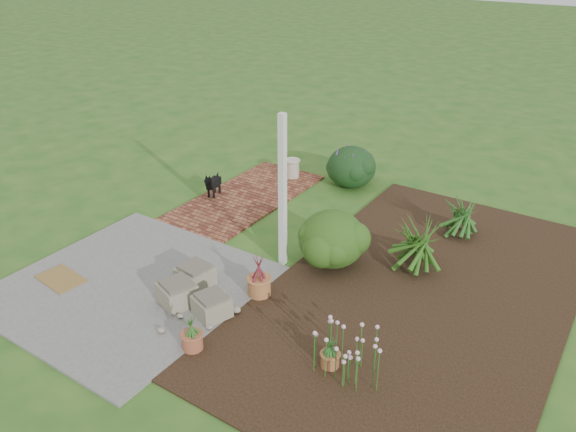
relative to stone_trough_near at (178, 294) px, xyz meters
The scene contains 19 objects.
ground 1.72m from the stone_trough_near, 79.76° to the left, with size 80.00×80.00×0.00m, color #27571B.
concrete_patio 0.96m from the stone_trough_near, behind, with size 3.50×3.50×0.04m, color slate.
brick_path 3.71m from the stone_trough_near, 112.11° to the left, with size 1.60×3.50×0.04m, color #59281C.
garden_bed 3.56m from the stone_trough_near, 37.93° to the left, with size 4.00×7.00×0.03m, color black.
veranda_post 2.16m from the stone_trough_near, 71.29° to the left, with size 0.10×0.10×2.50m, color white.
stone_trough_near is the anchor object (origin of this frame).
stone_trough_mid 0.49m from the stone_trough_near, 101.04° to the left, with size 0.46×0.46×0.31m, color slate.
stone_trough_far 0.59m from the stone_trough_near, ahead, with size 0.43×0.43×0.29m, color gray.
coir_doormat 2.02m from the stone_trough_near, 164.23° to the right, with size 0.74×0.47×0.02m, color olive.
black_dog 3.64m from the stone_trough_near, 122.50° to the left, with size 0.25×0.54×0.47m.
cream_ceramic_urn 4.92m from the stone_trough_near, 103.79° to the left, with size 0.29×0.29×0.39m, color beige.
evergreen_shrub 2.56m from the stone_trough_near, 60.13° to the left, with size 1.07×1.07×0.91m, color #173A11.
agapanthus_clump_back 3.73m from the stone_trough_near, 48.95° to the left, with size 1.12×1.12×1.01m, color #0D3A11, non-canonical shape.
agapanthus_clump_front 5.03m from the stone_trough_near, 58.10° to the left, with size 0.93×0.93×0.82m, color #133D19, non-canonical shape.
pink_flower_patch 2.73m from the stone_trough_near, ahead, with size 0.96×0.96×0.62m, color #113D0F, non-canonical shape.
terracotta_pot_bronze 1.18m from the stone_trough_near, 45.55° to the left, with size 0.34×0.34×0.28m, color #AC6A3A.
terracotta_pot_small_left 2.46m from the stone_trough_near, ahead, with size 0.23×0.23×0.19m, color #A56137.
terracotta_pot_small_right 1.02m from the stone_trough_near, 36.21° to the right, with size 0.27×0.27×0.23m, color #A15336.
purple_flowering_bush 5.17m from the stone_trough_near, 89.49° to the left, with size 1.02×1.02×0.87m, color black.
Camera 1 is at (4.66, -6.31, 4.82)m, focal length 35.00 mm.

